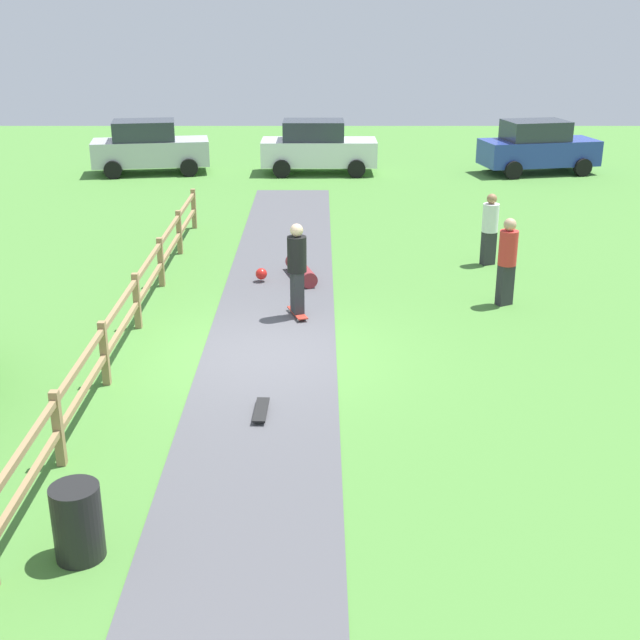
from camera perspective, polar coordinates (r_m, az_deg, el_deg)
ground_plane at (r=15.02m, az=-3.64°, el=-2.30°), size 60.00×60.00×0.00m
asphalt_path at (r=15.02m, az=-3.64°, el=-2.27°), size 2.40×28.00×0.02m
wooden_fence at (r=15.16m, az=-13.55°, el=0.07°), size 0.12×18.12×1.10m
trash_bin at (r=9.98m, az=-16.35°, el=-13.11°), size 0.56×0.56×0.90m
skater_riding at (r=16.40m, az=-1.75°, el=3.76°), size 0.48×0.82×1.89m
skater_fallen at (r=19.00m, az=-1.69°, el=3.37°), size 1.40×1.63×0.36m
skateboard_loose at (r=12.82m, az=-4.21°, el=-6.13°), size 0.22×0.81×0.08m
bystander_red at (r=17.55m, az=12.48°, el=4.20°), size 0.51×0.51×1.84m
bystander_white at (r=20.34m, az=11.33°, el=6.32°), size 0.48×0.48×1.72m
parked_car_white at (r=31.33m, az=-0.35°, el=11.71°), size 4.21×2.02×1.92m
parked_car_silver at (r=31.95m, az=-11.74°, el=11.46°), size 4.42×2.51×1.92m
parked_car_blue at (r=32.33m, az=14.44°, el=11.35°), size 4.46×2.63×1.92m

